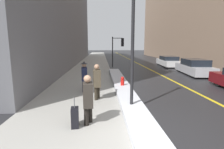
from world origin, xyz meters
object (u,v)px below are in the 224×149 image
parked_car_silver (194,67)px  fire_hydrant (122,83)px  parked_car_white (168,61)px  pedestrian_nearside (88,97)px  pedestrian_in_fedora (84,75)px  rolling_suitcase (75,118)px  traffic_light_near (119,45)px  lamp_post (133,31)px  pedestrian_trailing (97,80)px

parked_car_silver → fire_hydrant: size_ratio=6.67×
parked_car_white → pedestrian_nearside: bearing=154.7°
parked_car_silver → parked_car_white: parked_car_silver is taller
pedestrian_in_fedora → parked_car_silver: 9.98m
pedestrian_in_fedora → rolling_suitcase: pedestrian_in_fedora is taller
pedestrian_nearside → parked_car_white: size_ratio=0.34×
parked_car_white → fire_hydrant: (-6.61, -10.28, -0.21)m
parked_car_silver → rolling_suitcase: 12.46m
pedestrian_nearside → rolling_suitcase: pedestrian_nearside is taller
pedestrian_in_fedora → parked_car_white: 13.81m
fire_hydrant → traffic_light_near: bearing=85.4°
traffic_light_near → lamp_post: bearing=-91.3°
pedestrian_nearside → fire_hydrant: bearing=153.4°
pedestrian_in_fedora → pedestrian_trailing: bearing=20.1°
lamp_post → pedestrian_trailing: (-1.34, 1.34, -2.05)m
traffic_light_near → pedestrian_in_fedora: traffic_light_near is taller
pedestrian_nearside → pedestrian_in_fedora: pedestrian_in_fedora is taller
lamp_post → parked_car_silver: 10.42m
lamp_post → traffic_light_near: 13.25m
pedestrian_trailing → pedestrian_in_fedora: bearing=-159.9°
parked_car_silver → rolling_suitcase: parked_car_silver is taller
fire_hydrant → pedestrian_trailing: bearing=-126.9°
pedestrian_trailing → parked_car_white: bearing=140.1°
traffic_light_near → parked_car_silver: bearing=-41.3°
lamp_post → pedestrian_nearside: 2.85m
parked_car_silver → rolling_suitcase: bearing=142.3°
lamp_post → pedestrian_nearside: bearing=-143.1°
parked_car_white → rolling_suitcase: (-8.58, -14.81, -0.26)m
traffic_light_near → pedestrian_trailing: (-2.18, -11.87, -1.51)m
fire_hydrant → pedestrian_nearside: bearing=-110.2°
lamp_post → parked_car_white: (6.65, 13.45, -2.38)m
lamp_post → parked_car_white: size_ratio=1.07×
pedestrian_trailing → parked_car_white: pedestrian_trailing is taller
pedestrian_nearside → fire_hydrant: 4.64m
lamp_post → rolling_suitcase: bearing=-144.9°
lamp_post → parked_car_white: bearing=63.7°
parked_car_white → rolling_suitcase: bearing=153.9°
traffic_light_near → parked_car_white: traffic_light_near is taller
pedestrian_nearside → pedestrian_trailing: pedestrian_trailing is taller
lamp_post → rolling_suitcase: size_ratio=5.17×
parked_car_silver → traffic_light_near: bearing=52.1°
lamp_post → parked_car_silver: bearing=49.3°
lamp_post → pedestrian_in_fedora: size_ratio=3.05×
lamp_post → traffic_light_near: bearing=86.4°
pedestrian_nearside → pedestrian_trailing: bearing=168.6°
traffic_light_near → fire_hydrant: size_ratio=4.76×
parked_car_white → pedestrian_in_fedora: bearing=145.1°
rolling_suitcase → lamp_post: bearing=118.6°
pedestrian_nearside → rolling_suitcase: 0.70m
pedestrian_in_fedora → parked_car_white: pedestrian_in_fedora is taller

